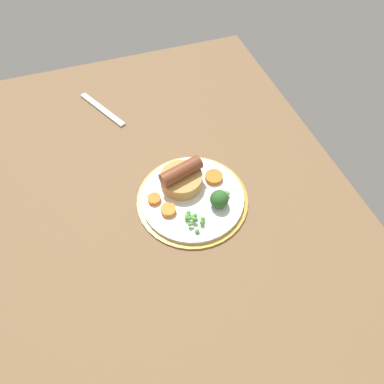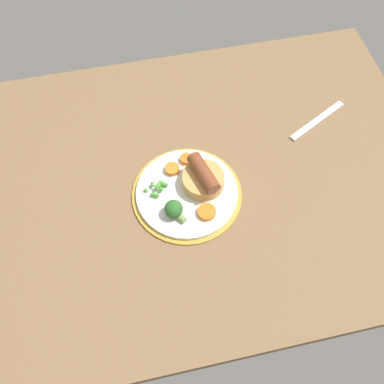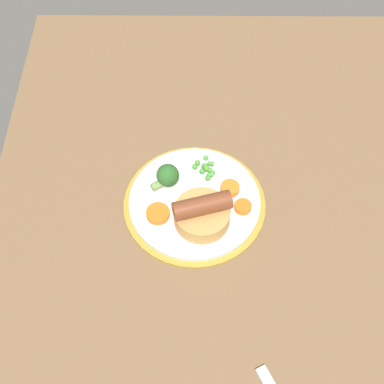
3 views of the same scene
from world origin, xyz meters
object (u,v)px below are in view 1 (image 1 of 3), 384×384
Objects in this scene: pea_pile at (193,219)px; carrot_slice_0 at (168,210)px; fork at (102,109)px; carrot_slice_1 at (154,199)px; carrot_slice_2 at (214,177)px; sausage_pudding at (182,179)px; broccoli_floret_near at (220,199)px; dinner_plate at (192,198)px.

pea_pile reaches higher than carrot_slice_0.
fork is (-42.33, -11.74, -2.05)cm from pea_pile.
carrot_slice_1 is 0.73× the size of carrot_slice_2.
pea_pile is at bearing 38.80° from carrot_slice_1.
sausage_pudding reaches higher than broccoli_floret_near.
sausage_pudding is at bearing -84.68° from broccoli_floret_near.
carrot_slice_1 reaches higher than fork.
dinner_plate is 4.45× the size of pea_pile.
carrot_slice_1 reaches higher than dinner_plate.
carrot_slice_0 is (5.60, -4.91, -1.74)cm from sausage_pudding.
carrot_slice_2 is at bearing 95.76° from carrot_slice_1.
carrot_slice_1 is (1.87, -6.99, -1.81)cm from sausage_pudding.
fork is (-36.13, -13.67, -0.27)cm from dinner_plate.
carrot_slice_2 is at bearing -135.77° from broccoli_floret_near.
broccoli_floret_near is at bearing 109.80° from pea_pile.
carrot_slice_0 is at bearing -134.15° from pea_pile.
carrot_slice_0 is 1.13× the size of carrot_slice_1.
pea_pile reaches higher than fork.
carrot_slice_1 is (-1.63, -8.22, 1.37)cm from dinner_plate.
pea_pile is 1.92× the size of carrot_slice_1.
carrot_slice_1 is (-7.83, -6.29, -0.41)cm from pea_pile.
broccoli_floret_near is 11.15cm from carrot_slice_0.
carrot_slice_0 is (2.10, -6.15, 1.44)cm from dinner_plate.
fork is at bearing -149.01° from carrot_slice_2.
sausage_pudding is at bearing 138.71° from carrot_slice_0.
carrot_slice_1 and carrot_slice_2 have the same top height.
carrot_slice_1 is 14.48cm from carrot_slice_2.
sausage_pudding is (-3.50, -1.24, 3.18)cm from dinner_plate.
carrot_slice_0 is 13.38cm from carrot_slice_2.
pea_pile reaches higher than carrot_slice_1.
carrot_slice_2 is (-9.28, 8.11, -0.41)cm from pea_pile.
carrot_slice_0 reaches higher than dinner_plate.
fork is (-32.63, -12.43, -3.45)cm from sausage_pudding.
carrot_slice_0 is (-1.68, -10.94, -1.30)cm from broccoli_floret_near.
dinner_plate is at bearing -6.34° from fork.
pea_pile is at bearing -17.30° from dinner_plate.
pea_pile is 0.31× the size of fork.
dinner_plate is at bearing 162.70° from pea_pile.
dinner_plate is 6.73cm from pea_pile.
dinner_plate is 8.55× the size of carrot_slice_1.
fork is (-38.23, -7.52, -1.71)cm from carrot_slice_0.
carrot_slice_2 is at bearing 138.85° from pea_pile.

